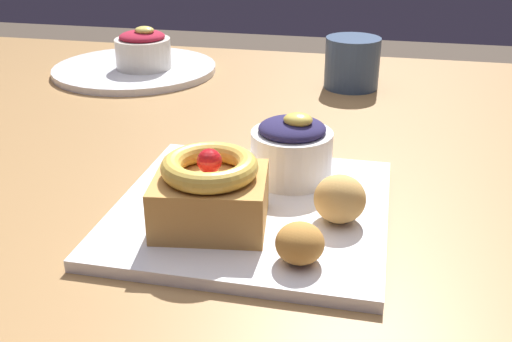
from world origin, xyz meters
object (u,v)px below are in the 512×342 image
object	(u,v)px
berry_ramekin	(292,149)
fritter_middle	(340,199)
back_plate	(135,69)
back_ramekin	(143,49)
cake_slice	(210,192)
fritter_front	(300,243)
front_plate	(252,210)
coffee_mug	(352,63)

from	to	relation	value
berry_ramekin	fritter_middle	distance (m)	0.10
back_plate	back_ramekin	size ratio (longest dim) A/B	3.00
back_plate	cake_slice	bearing A→B (deg)	-60.46
berry_ramekin	fritter_front	distance (m)	0.17
front_plate	cake_slice	world-z (taller)	cake_slice
cake_slice	coffee_mug	distance (m)	0.52
berry_ramekin	fritter_front	bearing A→B (deg)	-78.22
front_plate	berry_ramekin	bearing A→B (deg)	67.77
front_plate	back_ramekin	distance (m)	0.56
fritter_front	back_plate	world-z (taller)	fritter_front
coffee_mug	berry_ramekin	bearing A→B (deg)	-95.25
front_plate	fritter_front	world-z (taller)	fritter_front
front_plate	back_ramekin	xyz separation A→B (m)	(-0.30, 0.47, 0.04)
fritter_front	fritter_middle	distance (m)	0.08
fritter_middle	berry_ramekin	bearing A→B (deg)	125.44
fritter_middle	back_plate	distance (m)	0.64
front_plate	cake_slice	bearing A→B (deg)	-121.84
berry_ramekin	fritter_front	world-z (taller)	berry_ramekin
fritter_middle	back_ramekin	distance (m)	0.62
front_plate	fritter_middle	xyz separation A→B (m)	(0.09, -0.01, 0.03)
cake_slice	front_plate	bearing A→B (deg)	58.16
berry_ramekin	back_ramekin	distance (m)	0.52
fritter_front	coffee_mug	world-z (taller)	coffee_mug
berry_ramekin	back_ramekin	xyz separation A→B (m)	(-0.33, 0.40, -0.00)
back_plate	coffee_mug	bearing A→B (deg)	-1.38
berry_ramekin	coffee_mug	world-z (taller)	berry_ramekin
cake_slice	back_ramekin	bearing A→B (deg)	118.06
coffee_mug	cake_slice	bearing A→B (deg)	-100.37
front_plate	back_ramekin	size ratio (longest dim) A/B	2.76
back_plate	berry_ramekin	bearing A→B (deg)	-48.96
berry_ramekin	coffee_mug	distance (m)	0.40
cake_slice	coffee_mug	bearing A→B (deg)	79.63
back_plate	back_ramekin	bearing A→B (deg)	-21.19
berry_ramekin	back_ramekin	world-z (taller)	berry_ramekin
fritter_middle	coffee_mug	size ratio (longest dim) A/B	0.55
coffee_mug	fritter_middle	bearing A→B (deg)	-87.20
cake_slice	fritter_front	size ratio (longest dim) A/B	2.64
front_plate	coffee_mug	distance (m)	0.47
front_plate	back_plate	distance (m)	0.57
berry_ramekin	back_plate	bearing A→B (deg)	131.04
back_plate	back_ramekin	world-z (taller)	back_ramekin
back_ramekin	berry_ramekin	bearing A→B (deg)	-50.19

